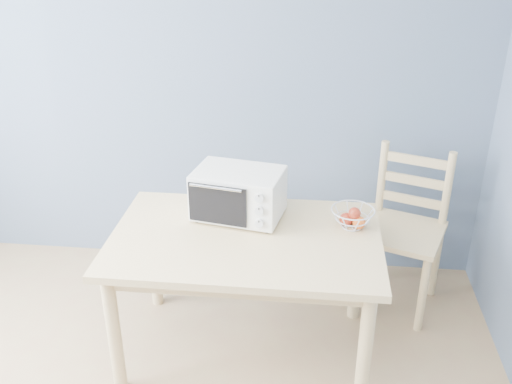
# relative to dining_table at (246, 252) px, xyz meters

# --- Properties ---
(dining_table) EXTENTS (1.40, 0.90, 0.75)m
(dining_table) POSITION_rel_dining_table_xyz_m (0.00, 0.00, 0.00)
(dining_table) COLOR #DCBF84
(dining_table) RESTS_ON ground
(toaster_oven) EXTENTS (0.52, 0.40, 0.28)m
(toaster_oven) POSITION_rel_dining_table_xyz_m (-0.08, 0.20, 0.25)
(toaster_oven) COLOR white
(toaster_oven) RESTS_ON dining_table
(fruit_basket) EXTENTS (0.28, 0.28, 0.12)m
(fruit_basket) POSITION_rel_dining_table_xyz_m (0.55, 0.16, 0.16)
(fruit_basket) COLOR silver
(fruit_basket) RESTS_ON dining_table
(dining_chair) EXTENTS (0.60, 0.60, 1.00)m
(dining_chair) POSITION_rel_dining_table_xyz_m (0.90, 0.58, -0.16)
(dining_chair) COLOR #DCBF84
(dining_chair) RESTS_ON ground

